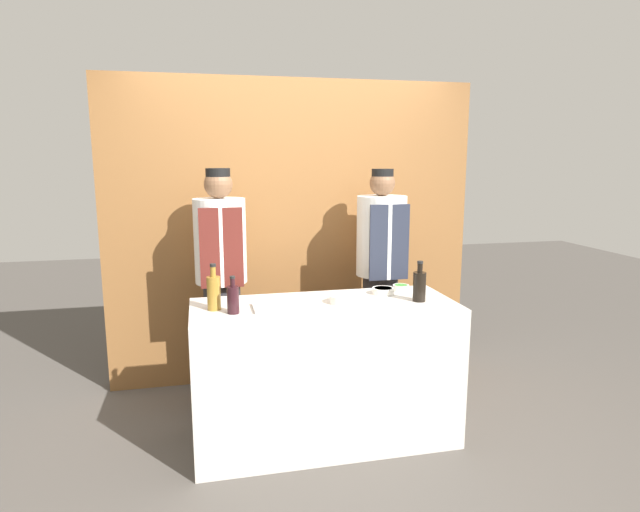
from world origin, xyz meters
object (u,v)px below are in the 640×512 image
at_px(sauce_bowl_white, 343,299).
at_px(chef_left, 222,280).
at_px(sauce_bowl_green, 401,288).
at_px(bottle_wine, 233,299).
at_px(bottle_soy, 419,285).
at_px(cutting_board, 281,306).
at_px(bottle_vinegar, 214,292).
at_px(sauce_bowl_orange, 383,291).
at_px(chef_right, 381,273).

relative_size(sauce_bowl_white, chef_left, 0.10).
relative_size(sauce_bowl_green, bottle_wine, 0.50).
height_order(bottle_soy, bottle_wine, bottle_soy).
relative_size(cutting_board, bottle_vinegar, 1.22).
xyz_separation_m(sauce_bowl_green, cutting_board, (-0.86, -0.24, -0.01)).
height_order(sauce_bowl_green, cutting_board, sauce_bowl_green).
distance_m(sauce_bowl_white, cutting_board, 0.39).
distance_m(sauce_bowl_white, chef_left, 0.99).
bearing_deg(chef_left, sauce_bowl_orange, -26.65).
height_order(sauce_bowl_white, cutting_board, sauce_bowl_white).
relative_size(cutting_board, bottle_soy, 1.32).
relative_size(sauce_bowl_white, cutting_board, 0.49).
bearing_deg(sauce_bowl_white, cutting_board, -176.98).
bearing_deg(bottle_soy, cutting_board, 177.48).
distance_m(sauce_bowl_white, bottle_wine, 0.69).
bearing_deg(sauce_bowl_green, sauce_bowl_white, -155.38).
distance_m(bottle_vinegar, chef_left, 0.66).
distance_m(sauce_bowl_green, bottle_vinegar, 1.27).
distance_m(bottle_soy, chef_left, 1.41).
bearing_deg(bottle_vinegar, chef_left, 83.74).
distance_m(sauce_bowl_orange, chef_left, 1.16).
bearing_deg(sauce_bowl_orange, bottle_wine, -166.94).
xyz_separation_m(sauce_bowl_orange, bottle_wine, (-1.00, -0.23, 0.06)).
relative_size(bottle_vinegar, chef_right, 0.16).
height_order(cutting_board, bottle_soy, bottle_soy).
bearing_deg(bottle_vinegar, bottle_wine, -43.16).
bearing_deg(bottle_vinegar, bottle_soy, -3.94).
height_order(sauce_bowl_orange, cutting_board, sauce_bowl_orange).
bearing_deg(sauce_bowl_white, chef_right, 54.60).
bearing_deg(bottle_wine, chef_left, 92.62).
bearing_deg(bottle_soy, sauce_bowl_white, 173.03).
bearing_deg(bottle_soy, chef_left, 148.28).
xyz_separation_m(bottle_soy, bottle_wine, (-1.17, -0.01, -0.01)).
bearing_deg(cutting_board, chef_left, 114.86).
bearing_deg(sauce_bowl_orange, bottle_vinegar, -173.16).
bearing_deg(chef_left, bottle_vinegar, -96.26).
bearing_deg(cutting_board, sauce_bowl_orange, 14.36).
relative_size(sauce_bowl_orange, bottle_vinegar, 0.52).
xyz_separation_m(bottle_wine, chef_right, (1.17, 0.75, -0.06)).
bearing_deg(bottle_vinegar, sauce_bowl_green, 8.42).
bearing_deg(bottle_vinegar, cutting_board, -7.05).
xyz_separation_m(cutting_board, chef_left, (-0.33, 0.70, 0.02)).
distance_m(sauce_bowl_orange, bottle_wine, 1.03).
relative_size(chef_left, chef_right, 1.01).
bearing_deg(chef_right, bottle_vinegar, -152.82).
distance_m(sauce_bowl_green, bottle_wine, 1.19).
distance_m(sauce_bowl_white, chef_right, 0.84).
height_order(sauce_bowl_green, chef_left, chef_left).
distance_m(bottle_soy, chef_right, 0.75).
relative_size(sauce_bowl_orange, chef_right, 0.09).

